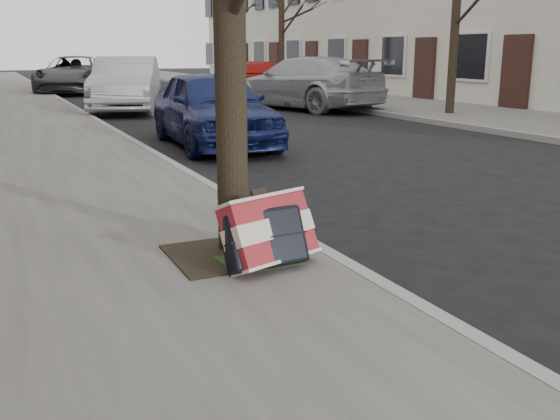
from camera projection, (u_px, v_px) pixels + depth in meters
name	position (u px, v px, depth m)	size (l,w,h in m)	color
ground	(538.00, 281.00, 4.61)	(120.00, 120.00, 0.00)	black
far_sidewalk	(357.00, 100.00, 20.96)	(4.00, 70.00, 0.12)	gray
dirt_patch	(227.00, 254.00, 4.81)	(0.85, 0.85, 0.01)	black
suitcase_red	(269.00, 231.00, 4.50)	(0.69, 0.19, 0.50)	maroon
suitcase_navy	(264.00, 238.00, 4.44)	(0.59, 0.19, 0.42)	black
car_near_front	(213.00, 108.00, 11.03)	(1.60, 3.98, 1.36)	#151D51
car_near_mid	(127.00, 84.00, 17.36)	(1.60, 4.60, 1.52)	#B9BCC0
car_near_back	(75.00, 75.00, 25.08)	(2.45, 5.32, 1.48)	#37373B
car_far_front	(304.00, 83.00, 18.17)	(2.11, 5.20, 1.51)	#A8AAB0
car_far_back	(256.00, 80.00, 21.06)	(1.71, 4.25, 1.45)	#980F09
tree_far_a	(455.00, 21.00, 15.42)	(0.22, 0.22, 4.53)	black
tree_far_b	(281.00, 25.00, 24.21)	(0.24, 0.24, 5.04)	black
tree_far_c	(225.00, 32.00, 29.84)	(0.22, 0.22, 4.83)	black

